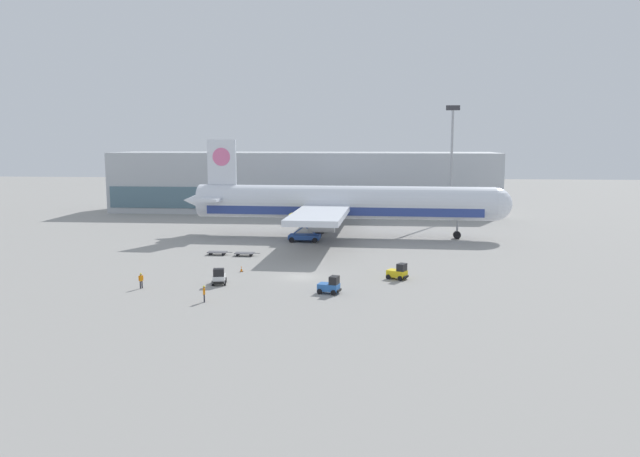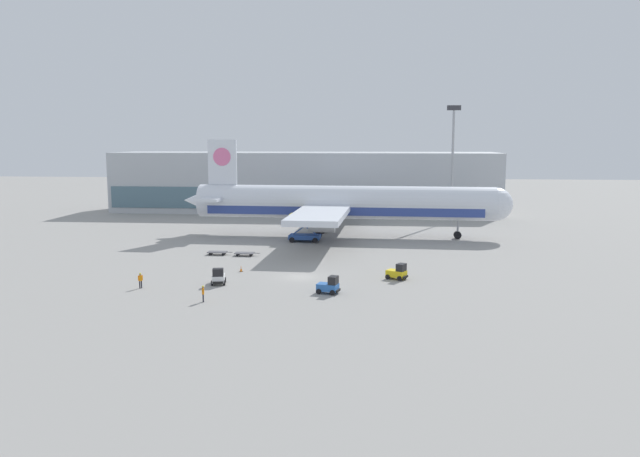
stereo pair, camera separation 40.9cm
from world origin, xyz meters
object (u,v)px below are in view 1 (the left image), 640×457
object	(u,v)px
ground_crew_far	(141,279)
baggage_tug_foreground	(398,272)
baggage_tug_mid	(219,277)
traffic_cone_near	(241,269)
airplane_main	(339,204)
scissor_lift_loader	(305,231)
ground_crew_near	(204,292)
baggage_dolly_lead	(217,252)
baggage_dolly_second	(245,253)
baggage_tug_far	(330,286)
light_mast	(452,155)

from	to	relation	value
ground_crew_far	baggage_tug_foreground	bearing A→B (deg)	-26.18
baggage_tug_mid	traffic_cone_near	distance (m)	7.35
airplane_main	scissor_lift_loader	world-z (taller)	airplane_main
baggage_tug_mid	traffic_cone_near	size ratio (longest dim) A/B	3.41
scissor_lift_loader	ground_crew_far	world-z (taller)	scissor_lift_loader
baggage_tug_mid	traffic_cone_near	bearing A→B (deg)	160.56
baggage_tug_foreground	baggage_tug_mid	world-z (taller)	same
airplane_main	ground_crew_near	distance (m)	47.94
baggage_dolly_lead	ground_crew_far	world-z (taller)	ground_crew_far
baggage_tug_foreground	baggage_dolly_second	distance (m)	25.89
baggage_dolly_second	baggage_tug_far	bearing A→B (deg)	-56.81
scissor_lift_loader	traffic_cone_near	size ratio (longest dim) A/B	6.81
baggage_tug_mid	baggage_tug_far	distance (m)	13.83
light_mast	baggage_tug_foreground	size ratio (longest dim) A/B	8.51
light_mast	baggage_tug_far	distance (m)	68.58
airplane_main	baggage_tug_far	size ratio (longest dim) A/B	21.34
airplane_main	baggage_tug_mid	distance (m)	40.27
light_mast	baggage_dolly_second	world-z (taller)	light_mast
airplane_main	scissor_lift_loader	size ratio (longest dim) A/B	10.94
baggage_tug_far	ground_crew_near	size ratio (longest dim) A/B	1.53
light_mast	ground_crew_near	bearing A→B (deg)	-116.03
scissor_lift_loader	baggage_tug_mid	xyz separation A→B (m)	(-6.61, -32.08, -0.96)
baggage_dolly_lead	ground_crew_near	xyz separation A→B (m)	(5.40, -26.85, 0.66)
light_mast	baggage_dolly_lead	size ratio (longest dim) A/B	6.47
baggage_tug_foreground	baggage_dolly_lead	bearing A→B (deg)	-179.41
traffic_cone_near	baggage_tug_far	bearing A→B (deg)	-40.56
baggage_dolly_lead	ground_crew_near	world-z (taller)	ground_crew_near
baggage_dolly_second	ground_crew_near	distance (m)	26.44
light_mast	baggage_dolly_second	distance (m)	56.64
light_mast	ground_crew_far	bearing A→B (deg)	-123.80
light_mast	scissor_lift_loader	xyz separation A→B (m)	(-27.52, -28.72, -11.99)
baggage_dolly_lead	baggage_dolly_second	world-z (taller)	same
traffic_cone_near	baggage_dolly_second	bearing A→B (deg)	99.68
baggage_tug_far	traffic_cone_near	bearing A→B (deg)	154.63
baggage_tug_foreground	baggage_tug_mid	distance (m)	21.75
ground_crew_near	scissor_lift_loader	bearing A→B (deg)	-22.70
traffic_cone_near	light_mast	bearing A→B (deg)	58.37
light_mast	ground_crew_near	world-z (taller)	light_mast
traffic_cone_near	baggage_tug_mid	bearing A→B (deg)	-98.90
scissor_lift_loader	ground_crew_near	bearing A→B (deg)	-96.51
scissor_lift_loader	baggage_dolly_lead	bearing A→B (deg)	-128.61
scissor_lift_loader	baggage_dolly_second	xyz separation A→B (m)	(-7.35, -13.84, -1.44)
baggage_dolly_lead	traffic_cone_near	bearing A→B (deg)	-62.15
baggage_dolly_second	traffic_cone_near	xyz separation A→B (m)	(1.88, -11.00, -0.01)
baggage_tug_far	ground_crew_near	world-z (taller)	baggage_tug_far
light_mast	traffic_cone_near	bearing A→B (deg)	-121.63
baggage_tug_foreground	baggage_dolly_second	size ratio (longest dim) A/B	0.76
baggage_tug_far	airplane_main	bearing A→B (deg)	107.10
baggage_tug_foreground	traffic_cone_near	world-z (taller)	baggage_tug_foreground
scissor_lift_loader	airplane_main	bearing A→B (deg)	50.11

